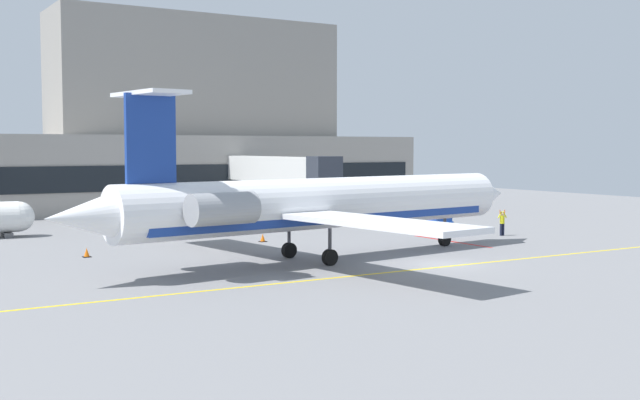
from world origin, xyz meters
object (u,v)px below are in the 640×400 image
(baggage_tug, at_px, (395,209))
(pushback_tractor, at_px, (427,204))
(marshaller, at_px, (502,223))
(belt_loader, at_px, (437,220))
(regional_jet, at_px, (318,204))

(baggage_tug, xyz_separation_m, pushback_tractor, (5.90, 2.73, 0.07))
(pushback_tractor, distance_m, marshaller, 19.25)
(marshaller, bearing_deg, baggage_tug, 84.77)
(baggage_tug, bearing_deg, belt_loader, -110.38)
(belt_loader, distance_m, marshaller, 5.02)
(baggage_tug, height_order, belt_loader, belt_loader)
(regional_jet, relative_size, belt_loader, 8.34)
(marshaller, bearing_deg, regional_jet, -167.80)
(pushback_tractor, relative_size, belt_loader, 1.15)
(pushback_tractor, distance_m, belt_loader, 16.78)
(regional_jet, relative_size, marshaller, 16.88)
(pushback_tractor, xyz_separation_m, marshaller, (-7.28, -17.82, -0.01))
(pushback_tractor, bearing_deg, belt_loader, -126.20)
(baggage_tug, height_order, pushback_tractor, pushback_tractor)
(belt_loader, bearing_deg, marshaller, -58.34)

